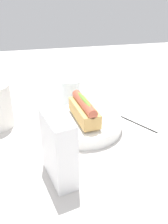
% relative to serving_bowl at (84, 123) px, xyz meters
% --- Properties ---
extents(ground_plane, '(2.40, 2.40, 0.00)m').
position_rel_serving_bowl_xyz_m(ground_plane, '(-0.01, 0.01, -0.02)').
color(ground_plane, beige).
extents(serving_bowl, '(0.23, 0.23, 0.04)m').
position_rel_serving_bowl_xyz_m(serving_bowl, '(0.00, 0.00, 0.00)').
color(serving_bowl, white).
rests_on(serving_bowl, ground_plane).
extents(hotdog_front, '(0.15, 0.06, 0.06)m').
position_rel_serving_bowl_xyz_m(hotdog_front, '(0.00, -0.00, 0.04)').
color(hotdog_front, tan).
rests_on(hotdog_front, serving_bowl).
extents(water_glass, '(0.07, 0.07, 0.09)m').
position_rel_serving_bowl_xyz_m(water_glass, '(0.18, -0.00, 0.02)').
color(water_glass, white).
rests_on(water_glass, ground_plane).
extents(napkin_box, '(0.12, 0.06, 0.15)m').
position_rel_serving_bowl_xyz_m(napkin_box, '(-0.18, 0.10, 0.06)').
color(napkin_box, white).
rests_on(napkin_box, ground_plane).
extents(chopstick_near, '(0.20, 0.10, 0.01)m').
position_rel_serving_bowl_xyz_m(chopstick_near, '(0.02, -0.15, -0.02)').
color(chopstick_near, black).
rests_on(chopstick_near, ground_plane).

